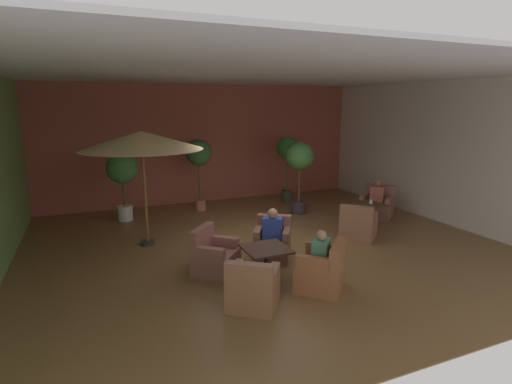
{
  "coord_description": "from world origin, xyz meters",
  "views": [
    {
      "loc": [
        -3.47,
        -7.77,
        3.11
      ],
      "look_at": [
        0.0,
        0.47,
        1.13
      ],
      "focal_mm": 27.91,
      "sensor_mm": 36.0,
      "label": 1
    }
  ],
  "objects_px": {
    "armchair_front_right_south": "(253,288)",
    "cafe_table_front_right": "(266,253)",
    "armchair_front_left_east": "(377,206)",
    "armchair_front_right_north": "(273,243)",
    "cafe_table_front_left": "(368,209)",
    "patron_by_window": "(377,192)",
    "patio_umbrella_tall_red": "(142,141)",
    "potted_tree_left_corner": "(300,162)",
    "potted_tree_mid_right": "(199,156)",
    "armchair_front_right_west": "(322,271)",
    "patron_blue_shirt": "(321,250)",
    "armchair_front_left_north": "(358,225)",
    "potted_tree_right_corner": "(287,153)",
    "patron_with_friend": "(273,226)",
    "potted_tree_mid_left": "(122,173)",
    "armchair_front_right_east": "(214,256)",
    "iced_drink_cup": "(371,201)"
  },
  "relations": [
    {
      "from": "potted_tree_mid_right",
      "to": "potted_tree_mid_left",
      "type": "bearing_deg",
      "value": -174.06
    },
    {
      "from": "armchair_front_right_east",
      "to": "armchair_front_right_west",
      "type": "height_order",
      "value": "armchair_front_right_east"
    },
    {
      "from": "patio_umbrella_tall_red",
      "to": "potted_tree_left_corner",
      "type": "height_order",
      "value": "patio_umbrella_tall_red"
    },
    {
      "from": "armchair_front_right_south",
      "to": "patio_umbrella_tall_red",
      "type": "bearing_deg",
      "value": 107.37
    },
    {
      "from": "iced_drink_cup",
      "to": "potted_tree_left_corner",
      "type": "bearing_deg",
      "value": 120.78
    },
    {
      "from": "armchair_front_right_east",
      "to": "potted_tree_right_corner",
      "type": "xyz_separation_m",
      "value": [
        3.83,
        4.46,
        1.27
      ]
    },
    {
      "from": "armchair_front_right_south",
      "to": "patron_with_friend",
      "type": "relative_size",
      "value": 1.63
    },
    {
      "from": "armchair_front_right_west",
      "to": "patron_blue_shirt",
      "type": "relative_size",
      "value": 1.87
    },
    {
      "from": "patron_by_window",
      "to": "patron_with_friend",
      "type": "bearing_deg",
      "value": -157.33
    },
    {
      "from": "armchair_front_right_south",
      "to": "armchair_front_left_east",
      "type": "bearing_deg",
      "value": 33.19
    },
    {
      "from": "cafe_table_front_left",
      "to": "armchair_front_left_east",
      "type": "height_order",
      "value": "armchair_front_left_east"
    },
    {
      "from": "patio_umbrella_tall_red",
      "to": "patron_by_window",
      "type": "relative_size",
      "value": 4.17
    },
    {
      "from": "armchair_front_right_south",
      "to": "cafe_table_front_right",
      "type": "bearing_deg",
      "value": 54.58
    },
    {
      "from": "potted_tree_mid_right",
      "to": "patron_by_window",
      "type": "height_order",
      "value": "potted_tree_mid_right"
    },
    {
      "from": "armchair_front_left_north",
      "to": "armchair_front_right_west",
      "type": "distance_m",
      "value": 2.91
    },
    {
      "from": "armchair_front_right_west",
      "to": "potted_tree_left_corner",
      "type": "bearing_deg",
      "value": 65.95
    },
    {
      "from": "potted_tree_left_corner",
      "to": "potted_tree_right_corner",
      "type": "xyz_separation_m",
      "value": [
        0.33,
        1.41,
        0.08
      ]
    },
    {
      "from": "patio_umbrella_tall_red",
      "to": "cafe_table_front_right",
      "type": "bearing_deg",
      "value": -57.84
    },
    {
      "from": "armchair_front_right_east",
      "to": "patron_by_window",
      "type": "relative_size",
      "value": 1.68
    },
    {
      "from": "armchair_front_left_east",
      "to": "armchair_front_right_north",
      "type": "xyz_separation_m",
      "value": [
        -4.03,
        -1.67,
        0.0
      ]
    },
    {
      "from": "armchair_front_right_north",
      "to": "patron_by_window",
      "type": "xyz_separation_m",
      "value": [
        3.99,
        1.64,
        0.4
      ]
    },
    {
      "from": "potted_tree_mid_right",
      "to": "armchair_front_right_north",
      "type": "bearing_deg",
      "value": -84.92
    },
    {
      "from": "potted_tree_mid_left",
      "to": "iced_drink_cup",
      "type": "xyz_separation_m",
      "value": [
        5.83,
        -3.02,
        -0.65
      ]
    },
    {
      "from": "patron_with_friend",
      "to": "armchair_front_right_south",
      "type": "bearing_deg",
      "value": -123.75
    },
    {
      "from": "cafe_table_front_right",
      "to": "patron_with_friend",
      "type": "distance_m",
      "value": 1.01
    },
    {
      "from": "cafe_table_front_left",
      "to": "armchair_front_right_north",
      "type": "height_order",
      "value": "armchair_front_right_north"
    },
    {
      "from": "armchair_front_left_north",
      "to": "potted_tree_left_corner",
      "type": "relative_size",
      "value": 0.52
    },
    {
      "from": "armchair_front_right_east",
      "to": "armchair_front_right_south",
      "type": "distance_m",
      "value": 1.54
    },
    {
      "from": "patron_blue_shirt",
      "to": "patron_by_window",
      "type": "distance_m",
      "value": 4.98
    },
    {
      "from": "potted_tree_mid_right",
      "to": "potted_tree_right_corner",
      "type": "distance_m",
      "value": 2.9
    },
    {
      "from": "armchair_front_left_north",
      "to": "potted_tree_mid_left",
      "type": "height_order",
      "value": "potted_tree_mid_left"
    },
    {
      "from": "armchair_front_right_west",
      "to": "potted_tree_left_corner",
      "type": "xyz_separation_m",
      "value": [
        1.99,
        4.46,
        1.17
      ]
    },
    {
      "from": "armchair_front_right_south",
      "to": "patron_by_window",
      "type": "bearing_deg",
      "value": 33.16
    },
    {
      "from": "armchair_front_left_north",
      "to": "potted_tree_right_corner",
      "type": "height_order",
      "value": "potted_tree_right_corner"
    },
    {
      "from": "armchair_front_left_north",
      "to": "armchair_front_right_north",
      "type": "bearing_deg",
      "value": -171.96
    },
    {
      "from": "potted_tree_right_corner",
      "to": "armchair_front_right_north",
      "type": "bearing_deg",
      "value": -120.42
    },
    {
      "from": "armchair_front_right_north",
      "to": "cafe_table_front_right",
      "type": "bearing_deg",
      "value": -122.02
    },
    {
      "from": "cafe_table_front_left",
      "to": "patron_by_window",
      "type": "distance_m",
      "value": 1.04
    },
    {
      "from": "patron_blue_shirt",
      "to": "patron_with_friend",
      "type": "relative_size",
      "value": 0.92
    },
    {
      "from": "armchair_front_right_east",
      "to": "patron_by_window",
      "type": "bearing_deg",
      "value": 18.95
    },
    {
      "from": "armchair_front_left_north",
      "to": "cafe_table_front_right",
      "type": "height_order",
      "value": "armchair_front_left_north"
    },
    {
      "from": "cafe_table_front_left",
      "to": "cafe_table_front_right",
      "type": "distance_m",
      "value": 4.19
    },
    {
      "from": "armchair_front_right_north",
      "to": "armchair_front_left_north",
      "type": "bearing_deg",
      "value": 8.04
    },
    {
      "from": "potted_tree_mid_right",
      "to": "armchair_front_left_east",
      "type": "bearing_deg",
      "value": -30.6
    },
    {
      "from": "potted_tree_left_corner",
      "to": "potted_tree_mid_right",
      "type": "xyz_separation_m",
      "value": [
        -2.56,
        1.4,
        0.13
      ]
    },
    {
      "from": "armchair_front_left_north",
      "to": "armchair_front_left_east",
      "type": "relative_size",
      "value": 0.96
    },
    {
      "from": "iced_drink_cup",
      "to": "armchair_front_right_south",
      "type": "bearing_deg",
      "value": -148.24
    },
    {
      "from": "potted_tree_left_corner",
      "to": "patron_blue_shirt",
      "type": "xyz_separation_m",
      "value": [
        -2.02,
        -4.43,
        -0.79
      ]
    },
    {
      "from": "patron_by_window",
      "to": "potted_tree_left_corner",
      "type": "bearing_deg",
      "value": 145.7
    },
    {
      "from": "armchair_front_left_north",
      "to": "armchair_front_right_east",
      "type": "height_order",
      "value": "armchair_front_right_east"
    }
  ]
}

